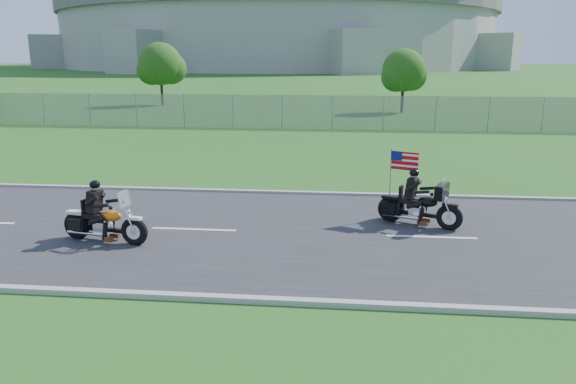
# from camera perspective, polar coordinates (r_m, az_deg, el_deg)

# --- Properties ---
(ground) EXTENTS (420.00, 420.00, 0.00)m
(ground) POSITION_cam_1_polar(r_m,az_deg,el_deg) (14.28, -1.75, -4.22)
(ground) COLOR #1C4716
(ground) RESTS_ON ground
(road) EXTENTS (120.00, 8.00, 0.04)m
(road) POSITION_cam_1_polar(r_m,az_deg,el_deg) (14.27, -1.75, -4.15)
(road) COLOR #28282B
(road) RESTS_ON ground
(curb_north) EXTENTS (120.00, 0.18, 0.12)m
(curb_north) POSITION_cam_1_polar(r_m,az_deg,el_deg) (18.13, -0.06, -0.08)
(curb_north) COLOR #9E9B93
(curb_north) RESTS_ON ground
(curb_south) EXTENTS (120.00, 0.18, 0.12)m
(curb_south) POSITION_cam_1_polar(r_m,az_deg,el_deg) (10.53, -4.73, -10.83)
(curb_south) COLOR #9E9B93
(curb_south) RESTS_ON ground
(fence) EXTENTS (60.00, 0.03, 2.00)m
(fence) POSITION_cam_1_polar(r_m,az_deg,el_deg) (34.30, -5.65, 8.16)
(fence) COLOR gray
(fence) RESTS_ON ground
(stadium) EXTENTS (140.40, 140.40, 29.20)m
(stadium) POSITION_cam_1_polar(r_m,az_deg,el_deg) (185.06, -0.90, 17.48)
(stadium) COLOR #A3A099
(stadium) RESTS_ON ground
(tree_fence_near) EXTENTS (3.52, 3.28, 4.75)m
(tree_fence_near) POSITION_cam_1_polar(r_m,az_deg,el_deg) (43.70, 11.70, 11.79)
(tree_fence_near) COLOR #382316
(tree_fence_near) RESTS_ON ground
(tree_fence_mid) EXTENTS (3.96, 3.69, 5.30)m
(tree_fence_mid) POSITION_cam_1_polar(r_m,az_deg,el_deg) (50.04, -12.76, 12.36)
(tree_fence_mid) COLOR #382316
(tree_fence_mid) RESTS_ON ground
(motorcycle_lead) EXTENTS (2.28, 0.83, 1.54)m
(motorcycle_lead) POSITION_cam_1_polar(r_m,az_deg,el_deg) (14.16, -18.25, -3.02)
(motorcycle_lead) COLOR black
(motorcycle_lead) RESTS_ON ground
(motorcycle_follow) EXTENTS (2.16, 1.20, 1.91)m
(motorcycle_follow) POSITION_cam_1_polar(r_m,az_deg,el_deg) (15.10, 13.17, -1.49)
(motorcycle_follow) COLOR black
(motorcycle_follow) RESTS_ON ground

